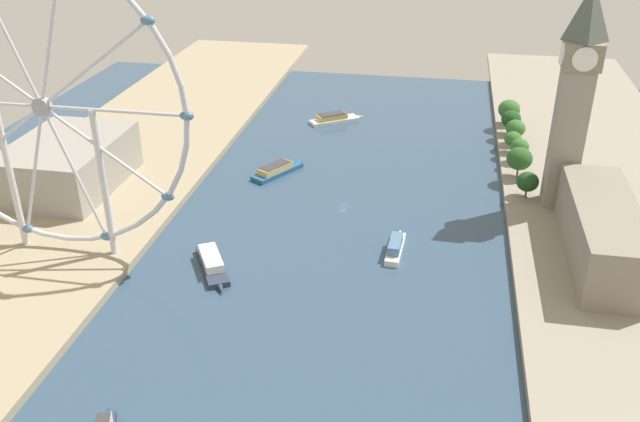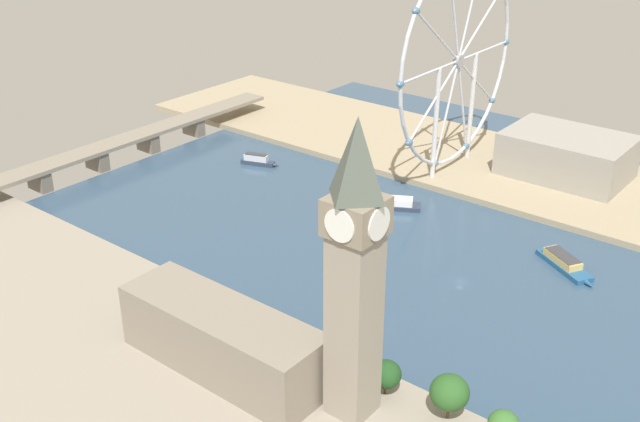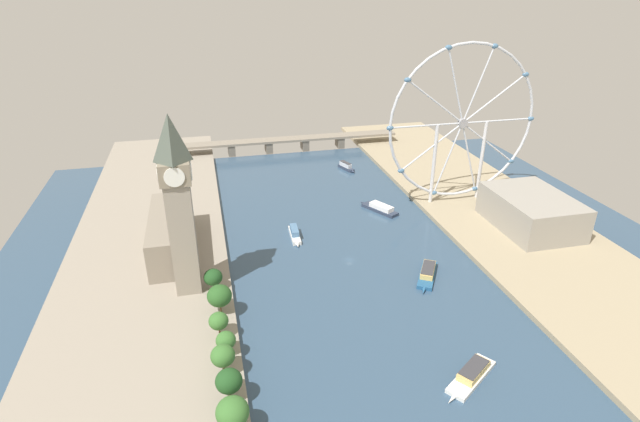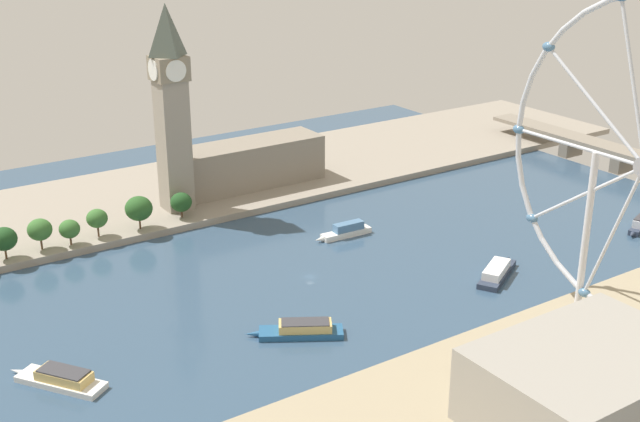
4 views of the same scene
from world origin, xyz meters
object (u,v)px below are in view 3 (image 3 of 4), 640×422
(parliament_block, at_px, (171,233))
(river_bridge, at_px, (287,141))
(tour_boat_3, at_px, (346,167))
(ferris_wheel, at_px, (463,124))
(tour_boat_4, at_px, (427,273))
(tour_boat_0, at_px, (380,208))
(tour_boat_2, at_px, (472,374))
(riverside_hall, at_px, (531,211))
(tour_boat_1, at_px, (295,234))
(clock_tower, at_px, (179,205))

(parliament_block, relative_size, river_bridge, 0.34)
(tour_boat_3, bearing_deg, ferris_wheel, 13.24)
(river_bridge, xyz_separation_m, tour_boat_4, (35.89, -231.83, -6.59))
(river_bridge, distance_m, tour_boat_0, 151.78)
(tour_boat_4, bearing_deg, parliament_block, -82.00)
(ferris_wheel, bearing_deg, tour_boat_2, -114.53)
(ferris_wheel, relative_size, tour_boat_4, 3.57)
(ferris_wheel, distance_m, tour_boat_4, 117.99)
(riverside_hall, bearing_deg, tour_boat_2, -132.14)
(tour_boat_0, height_order, tour_boat_1, tour_boat_1)
(clock_tower, relative_size, tour_boat_3, 4.29)
(parliament_block, distance_m, river_bridge, 200.53)
(ferris_wheel, bearing_deg, parliament_block, -171.47)
(tour_boat_4, bearing_deg, river_bridge, -140.15)
(parliament_block, height_order, tour_boat_0, parliament_block)
(river_bridge, bearing_deg, clock_tower, -112.11)
(riverside_hall, xyz_separation_m, tour_boat_3, (-81.55, 134.64, -11.03))
(tour_boat_4, bearing_deg, ferris_wheel, 176.71)
(tour_boat_1, distance_m, tour_boat_4, 86.52)
(tour_boat_1, xyz_separation_m, tour_boat_2, (46.55, -135.82, -0.21))
(ferris_wheel, distance_m, river_bridge, 180.62)
(ferris_wheel, height_order, tour_boat_2, ferris_wheel)
(clock_tower, bearing_deg, tour_boat_1, 36.95)
(parliament_block, height_order, tour_boat_1, parliament_block)
(ferris_wheel, height_order, tour_boat_4, ferris_wheel)
(tour_boat_1, height_order, tour_boat_3, tour_boat_3)
(tour_boat_2, bearing_deg, tour_boat_1, -105.77)
(tour_boat_0, distance_m, tour_boat_1, 68.83)
(clock_tower, xyz_separation_m, tour_boat_3, (128.21, 156.77, -47.27))
(tour_boat_3, xyz_separation_m, tour_boat_4, (-3.60, -170.25, -0.45))
(river_bridge, bearing_deg, tour_boat_2, -86.02)
(riverside_hall, relative_size, tour_boat_1, 2.22)
(parliament_block, height_order, tour_boat_2, parliament_block)
(clock_tower, distance_m, riverside_hall, 214.01)
(riverside_hall, distance_m, tour_boat_4, 93.01)
(tour_boat_4, bearing_deg, clock_tower, -65.13)
(tour_boat_3, bearing_deg, parliament_block, -70.50)
(ferris_wheel, relative_size, tour_boat_3, 5.11)
(ferris_wheel, bearing_deg, river_bridge, 122.96)
(ferris_wheel, bearing_deg, tour_boat_0, -179.38)
(tour_boat_0, relative_size, tour_boat_2, 1.03)
(parliament_block, bearing_deg, river_bridge, 60.68)
(river_bridge, relative_size, tour_boat_1, 7.78)
(tour_boat_4, bearing_deg, tour_boat_0, -151.22)
(river_bridge, distance_m, tour_boat_4, 234.68)
(riverside_hall, height_order, tour_boat_1, riverside_hall)
(river_bridge, bearing_deg, tour_boat_4, -81.20)
(parliament_block, relative_size, tour_boat_2, 2.40)
(tour_boat_4, bearing_deg, tour_boat_1, -104.03)
(tour_boat_1, distance_m, tour_boat_2, 143.57)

